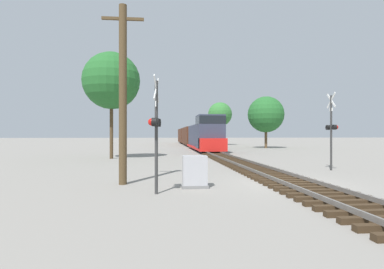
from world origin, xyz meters
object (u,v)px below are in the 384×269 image
tree_deep_background (220,115)px  crossing_signal_far (332,128)px  utility_pole (123,93)px  crossing_signal_near (156,126)px  tree_mid_background (266,114)px  relay_cabinet (195,172)px  freight_train (192,136)px  tree_far_right (111,81)px

tree_deep_background → crossing_signal_far: bearing=-92.2°
tree_deep_background → utility_pole: bearing=-105.7°
crossing_signal_far → tree_deep_background: tree_deep_background is taller
crossing_signal_near → tree_mid_background: 39.67m
tree_mid_background → tree_deep_background: (-4.67, 14.70, 0.95)m
relay_cabinet → utility_pole: size_ratio=0.17×
freight_train → crossing_signal_far: bearing=-83.2°
relay_cabinet → crossing_signal_far: bearing=29.9°
crossing_signal_far → tree_far_right: size_ratio=0.49×
utility_pole → tree_far_right: (-2.88, 14.23, 3.00)m
freight_train → utility_pole: (-7.24, -42.96, 2.06)m
crossing_signal_near → relay_cabinet: (1.56, 1.13, -1.84)m
tree_mid_background → tree_deep_background: size_ratio=0.93×
crossing_signal_far → crossing_signal_near: bearing=121.2°
crossing_signal_near → relay_cabinet: crossing_signal_near is taller
tree_mid_background → freight_train: bearing=139.6°
relay_cabinet → tree_deep_background: (10.54, 49.40, 5.72)m
tree_far_right → utility_pole: bearing=-78.6°
freight_train → utility_pole: 43.62m
crossing_signal_near → tree_mid_background: tree_mid_background is taller
crossing_signal_near → crossing_signal_far: (10.41, 6.22, 0.07)m
freight_train → tree_mid_background: bearing=-40.4°
crossing_signal_near → tree_deep_background: bearing=175.9°
crossing_signal_far → tree_mid_background: 30.42m
crossing_signal_near → tree_deep_background: 52.10m
freight_train → crossing_signal_far: crossing_signal_far is taller
crossing_signal_far → tree_mid_background: size_ratio=0.56×
relay_cabinet → tree_mid_background: (15.22, 34.70, 4.77)m
tree_mid_background → crossing_signal_far: bearing=-102.1°
relay_cabinet → tree_mid_background: 38.19m
crossing_signal_near → relay_cabinet: 2.66m
freight_train → tree_mid_background: size_ratio=6.03×
utility_pole → tree_mid_background: size_ratio=0.93×
freight_train → tree_far_right: (-10.12, -28.74, 5.07)m
tree_deep_background → relay_cabinet: bearing=-102.0°
utility_pole → crossing_signal_far: bearing=18.6°
freight_train → relay_cabinet: freight_train is taller
freight_train → utility_pole: bearing=-99.6°
freight_train → tree_mid_background: (10.99, -9.36, 3.49)m
utility_pole → tree_mid_background: bearing=61.5°
freight_train → tree_deep_background: (6.32, 5.34, 4.45)m
relay_cabinet → tree_deep_background: tree_deep_background is taller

